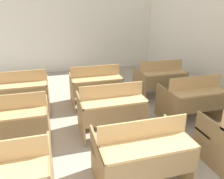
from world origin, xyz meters
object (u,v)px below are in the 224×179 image
at_px(bench_third_center, 96,85).
at_px(bench_third_right, 160,79).
at_px(bench_second_center, 111,109).
at_px(bench_front_center, 141,153).
at_px(wastepaper_bin, 172,77).
at_px(bench_third_left, 21,92).
at_px(bench_second_right, 192,99).
at_px(bench_second_left, 12,122).

bearing_deg(bench_third_center, bench_third_right, 1.13).
bearing_deg(bench_second_center, bench_third_center, 90.57).
distance_m(bench_front_center, wastepaper_bin, 4.07).
height_order(bench_front_center, bench_third_right, same).
distance_m(bench_front_center, bench_third_left, 2.95).
xyz_separation_m(bench_second_right, wastepaper_bin, (0.81, 2.05, -0.27)).
relative_size(bench_front_center, bench_third_left, 1.00).
height_order(bench_second_left, bench_third_right, same).
height_order(bench_third_center, bench_third_right, same).
bearing_deg(bench_third_right, bench_third_center, -178.87).
distance_m(bench_second_center, bench_third_left, 1.99).
bearing_deg(bench_third_right, bench_front_center, -121.77).
xyz_separation_m(bench_third_left, bench_third_center, (1.55, -0.01, 0.00)).
bearing_deg(bench_second_right, bench_third_center, 142.20).
xyz_separation_m(bench_second_center, bench_third_left, (-1.56, 1.23, 0.00)).
bearing_deg(bench_third_center, wastepaper_bin, 18.56).
bearing_deg(bench_third_center, bench_second_right, -37.80).
relative_size(bench_front_center, bench_second_left, 1.00).
height_order(bench_front_center, bench_second_right, same).
bearing_deg(bench_second_center, bench_second_right, -0.47).
bearing_deg(bench_third_left, bench_second_center, -38.31).
bearing_deg(bench_second_left, bench_front_center, -37.45).
bearing_deg(bench_third_right, bench_second_right, -89.52).
bearing_deg(bench_third_left, bench_front_center, -57.57).
bearing_deg(bench_second_left, bench_second_right, 0.40).
relative_size(bench_second_center, bench_third_right, 1.00).
height_order(bench_second_right, bench_third_right, same).
distance_m(bench_second_right, wastepaper_bin, 2.22).
bearing_deg(bench_front_center, bench_second_center, 90.87).
distance_m(bench_third_right, wastepaper_bin, 1.16).
relative_size(bench_third_left, bench_third_right, 1.00).
relative_size(bench_second_right, bench_third_left, 1.00).
distance_m(bench_second_right, bench_third_center, 2.02).
bearing_deg(bench_second_center, bench_front_center, -89.13).
bearing_deg(bench_third_right, wastepaper_bin, 43.43).
xyz_separation_m(bench_third_right, wastepaper_bin, (0.82, 0.78, -0.27)).
bearing_deg(bench_second_left, wastepaper_bin, 27.54).
distance_m(bench_front_center, bench_third_right, 2.96).
bearing_deg(bench_front_center, bench_third_right, 58.23).
xyz_separation_m(bench_second_left, bench_second_right, (3.16, 0.02, 0.00)).
relative_size(bench_second_left, bench_second_center, 1.00).
distance_m(bench_front_center, bench_third_center, 2.48).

